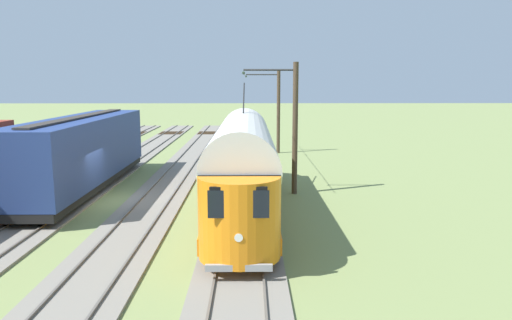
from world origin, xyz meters
TOP-DOWN VIEW (x-y plane):
  - ground_plane at (0.00, 0.00)m, footprint 220.00×220.00m
  - track_streetcar_siding at (-6.49, -0.31)m, footprint 2.80×80.00m
  - track_adjacent_siding at (-2.16, -0.31)m, footprint 2.80×80.00m
  - track_third_siding at (2.16, -0.31)m, footprint 2.80×80.00m
  - vintage_streetcar at (-6.49, 1.76)m, footprint 2.65×16.18m
  - coach_adjacent at (2.17, -2.40)m, footprint 2.96×14.53m
  - catenary_pole_foreground at (-9.06, -16.00)m, footprint 2.87×0.28m
  - catenary_pole_mid_near at (-9.06, -1.57)m, footprint 2.87×0.28m
  - overhead_wire_run at (-6.60, -9.39)m, footprint 2.66×18.43m
  - switch_stand at (-7.92, -11.72)m, footprint 0.50×0.30m

SIDE VIEW (x-z plane):
  - ground_plane at x=0.00m, z-range 0.00..0.00m
  - track_streetcar_siding at x=-6.49m, z-range -0.04..0.14m
  - track_adjacent_siding at x=-2.16m, z-range -0.04..0.14m
  - track_third_siding at x=2.16m, z-range -0.04..0.14m
  - switch_stand at x=-7.92m, z-range 0.08..1.32m
  - coach_adjacent at x=2.17m, z-range 0.24..4.09m
  - vintage_streetcar at x=-6.49m, z-range -0.55..5.05m
  - catenary_pole_foreground at x=-9.06m, z-range 0.16..6.97m
  - catenary_pole_mid_near at x=-9.06m, z-range 0.16..6.97m
  - overhead_wire_run at x=-6.60m, z-range 6.18..6.36m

